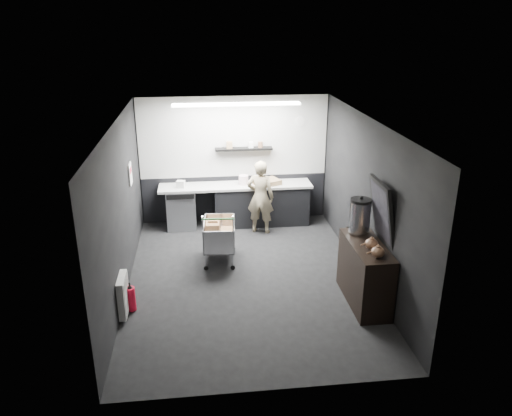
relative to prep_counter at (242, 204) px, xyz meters
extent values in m
plane|color=black|center=(-0.14, -2.42, -0.46)|extent=(5.50, 5.50, 0.00)
plane|color=white|center=(-0.14, -2.42, 2.24)|extent=(5.50, 5.50, 0.00)
plane|color=black|center=(-0.14, 0.33, 0.89)|extent=(5.50, 0.00, 5.50)
plane|color=black|center=(-0.14, -5.17, 0.89)|extent=(5.50, 0.00, 5.50)
plane|color=black|center=(-2.14, -2.42, 0.89)|extent=(0.00, 5.50, 5.50)
plane|color=black|center=(1.86, -2.42, 0.89)|extent=(0.00, 5.50, 5.50)
cube|color=#B4B4B0|center=(-0.14, 0.31, 1.39)|extent=(3.95, 0.02, 1.70)
cube|color=black|center=(-0.14, 0.31, 0.04)|extent=(3.95, 0.02, 1.00)
cube|color=black|center=(0.06, 0.20, 1.16)|extent=(1.20, 0.22, 0.04)
cylinder|color=silver|center=(1.26, 0.30, 1.69)|extent=(0.20, 0.03, 0.20)
cube|color=white|center=(-2.12, -1.12, 1.09)|extent=(0.02, 0.30, 0.40)
cube|color=#B8172E|center=(-2.11, -1.12, 1.16)|extent=(0.02, 0.22, 0.10)
cube|color=silver|center=(-2.08, -3.32, -0.11)|extent=(0.10, 0.50, 0.60)
cube|color=white|center=(-0.14, -0.57, 2.21)|extent=(2.40, 0.20, 0.04)
cube|color=black|center=(0.41, 0.00, -0.03)|extent=(2.00, 0.56, 0.85)
cube|color=#ADACA8|center=(-0.14, 0.00, 0.42)|extent=(3.20, 0.60, 0.05)
cube|color=#9EA0A5|center=(-1.29, 0.00, -0.03)|extent=(0.60, 0.58, 0.85)
cube|color=black|center=(-1.29, -0.30, 0.32)|extent=(0.56, 0.02, 0.10)
imported|color=beige|center=(0.34, -0.45, 0.31)|extent=(0.65, 0.53, 1.53)
cube|color=silver|center=(-0.56, -1.65, -0.15)|extent=(0.62, 0.90, 0.02)
cube|color=silver|center=(-0.83, -1.65, 0.07)|extent=(0.09, 0.85, 0.45)
cube|color=silver|center=(-0.30, -1.65, 0.07)|extent=(0.09, 0.85, 0.45)
cube|color=silver|center=(-0.56, -2.07, 0.07)|extent=(0.55, 0.06, 0.45)
cube|color=silver|center=(-0.56, -1.23, 0.07)|extent=(0.55, 0.06, 0.45)
cylinder|color=silver|center=(-0.80, -2.04, -0.29)|extent=(0.02, 0.02, 0.30)
cylinder|color=silver|center=(-0.33, -2.04, -0.29)|extent=(0.02, 0.02, 0.30)
cylinder|color=silver|center=(-0.80, -1.26, -0.29)|extent=(0.02, 0.02, 0.30)
cylinder|color=silver|center=(-0.33, -1.26, -0.29)|extent=(0.02, 0.02, 0.30)
cylinder|color=#268D3E|center=(-0.56, -2.13, 0.55)|extent=(0.55, 0.07, 0.03)
cube|color=brown|center=(-0.68, -1.55, 0.06)|extent=(0.26, 0.32, 0.38)
cube|color=brown|center=(-0.42, -1.77, 0.04)|extent=(0.24, 0.30, 0.34)
cylinder|color=black|center=(-0.80, -2.04, -0.42)|extent=(0.08, 0.04, 0.08)
cylinder|color=black|center=(-0.80, -1.26, -0.42)|extent=(0.08, 0.04, 0.08)
cylinder|color=black|center=(-0.33, -2.04, -0.42)|extent=(0.08, 0.04, 0.08)
cylinder|color=black|center=(-0.33, -1.26, -0.42)|extent=(0.08, 0.04, 0.08)
cube|color=black|center=(1.60, -3.35, 0.04)|extent=(0.49, 1.32, 0.99)
cylinder|color=silver|center=(1.60, -2.91, 0.80)|extent=(0.33, 0.33, 0.50)
cylinder|color=black|center=(1.60, -2.91, 1.08)|extent=(0.33, 0.33, 0.04)
sphere|color=black|center=(1.60, -2.91, 1.12)|extent=(0.05, 0.05, 0.05)
ellipsoid|color=brown|center=(1.60, -3.52, 0.62)|extent=(0.20, 0.20, 0.16)
ellipsoid|color=brown|center=(1.60, -3.79, 0.62)|extent=(0.20, 0.20, 0.16)
cube|color=black|center=(1.80, -3.30, 1.02)|extent=(0.22, 0.77, 0.98)
cube|color=black|center=(1.78, -3.30, 1.02)|extent=(0.16, 0.66, 0.84)
cylinder|color=red|center=(-1.99, -3.21, -0.25)|extent=(0.14, 0.14, 0.38)
cone|color=black|center=(-1.99, -3.21, -0.03)|extent=(0.09, 0.09, 0.06)
cylinder|color=black|center=(-1.99, -3.21, 0.00)|extent=(0.03, 0.03, 0.06)
cube|color=olive|center=(0.53, -0.05, 0.49)|extent=(0.62, 0.56, 0.10)
cylinder|color=silver|center=(0.03, 0.00, 0.54)|extent=(0.20, 0.20, 0.20)
cube|color=silver|center=(-1.27, -0.05, 0.52)|extent=(0.19, 0.16, 0.15)
camera|label=1|loc=(-0.87, -9.93, 3.74)|focal=35.00mm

